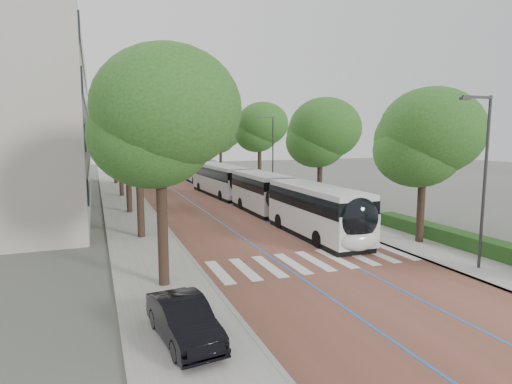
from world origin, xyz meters
The scene contains 20 objects.
ground centered at (0.00, 0.00, 0.00)m, with size 160.00×160.00×0.00m, color #51544C.
road centered at (0.00, 40.00, 0.01)m, with size 11.00×140.00×0.02m, color brown.
sidewalk_left centered at (-7.50, 40.00, 0.06)m, with size 4.00×140.00×0.12m, color gray.
sidewalk_right centered at (7.50, 40.00, 0.06)m, with size 4.00×140.00×0.12m, color gray.
kerb_left centered at (-5.60, 40.00, 0.06)m, with size 0.20×140.00×0.14m, color gray.
kerb_right centered at (5.60, 40.00, 0.06)m, with size 0.20×140.00×0.14m, color gray.
zebra_crossing centered at (0.20, 1.00, 0.03)m, with size 10.55×3.60×0.01m.
lane_line_left centered at (-1.60, 40.00, 0.02)m, with size 0.12×126.00×0.01m, color blue.
lane_line_right centered at (1.60, 40.00, 0.02)m, with size 0.12×126.00×0.01m, color blue.
hedge centered at (9.10, 0.00, 0.52)m, with size 1.20×14.00×0.80m, color #1C4417.
streetlight_near centered at (6.62, -3.00, 4.82)m, with size 1.82×0.20×8.00m.
streetlight_far centered at (6.62, 22.00, 4.82)m, with size 1.82×0.20×8.00m.
lamp_post_left centered at (-6.10, 8.00, 4.12)m, with size 0.14×0.14×8.00m, color #313033.
trees_left centered at (-7.50, 25.89, 7.05)m, with size 6.35×60.75×9.98m.
trees_right centered at (7.70, 22.11, 6.32)m, with size 6.01×47.94×9.41m.
lead_bus centered at (2.77, 9.38, 1.63)m, with size 2.60×18.41×3.20m.
bus_queued_0 centered at (2.32, 25.19, 1.62)m, with size 3.16×12.51×3.20m.
bus_queued_1 centered at (2.97, 39.12, 1.62)m, with size 2.68×12.43×3.20m.
bus_queued_2 centered at (2.82, 52.65, 1.62)m, with size 2.98×12.48×3.20m.
parked_car centered at (-7.69, -5.19, 0.78)m, with size 1.39×3.99×1.32m, color black.
Camera 1 is at (-10.03, -17.57, 6.40)m, focal length 30.00 mm.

